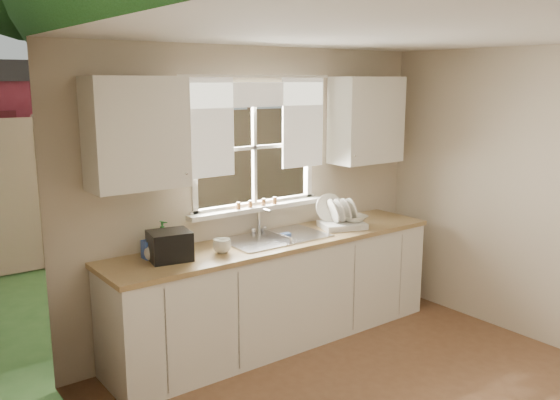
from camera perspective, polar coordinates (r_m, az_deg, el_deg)
room_walls at (r=3.69m, az=16.25°, el=-4.45°), size 3.62×4.02×2.50m
ceiling at (r=3.61m, az=16.56°, el=15.45°), size 3.60×4.00×0.02m
window at (r=5.12m, az=-2.37°, el=3.22°), size 1.38×0.16×1.06m
curtains at (r=5.03m, az=-2.07°, el=8.21°), size 1.50×0.03×0.81m
base_cabinets at (r=5.12m, az=-0.20°, el=-8.91°), size 3.00×0.62×0.87m
countertop at (r=4.98m, az=-0.21°, el=-4.00°), size 3.04×0.65×0.04m
upper_cabinet_left at (r=4.36m, az=-13.66°, el=6.29°), size 0.70×0.33×0.80m
upper_cabinet_right at (r=5.68m, az=8.32°, el=7.63°), size 0.70×0.33×0.80m
wall_outlet at (r=5.71m, az=5.05°, el=-0.07°), size 0.08×0.01×0.12m
sill_jars at (r=5.10m, az=-2.23°, el=-0.29°), size 0.42×0.04×0.06m
backyard at (r=11.20m, az=-19.68°, el=17.22°), size 20.00×10.00×6.13m
sink at (r=5.02m, az=-0.42°, el=-4.50°), size 0.88×0.52×0.40m
dish_rack at (r=5.37m, az=5.91°, el=-1.83°), size 0.46×0.40×0.30m
bowl at (r=5.41m, az=7.10°, el=-1.75°), size 0.24×0.24×0.06m
soap_bottle_a at (r=4.61m, az=-11.22°, el=-3.58°), size 0.13×0.13×0.26m
soap_bottle_b at (r=4.53m, az=-12.50°, el=-4.25°), size 0.10×0.10×0.21m
soap_bottle_c at (r=4.50m, az=-12.16°, el=-4.65°), size 0.16×0.16×0.16m
saucer at (r=4.48m, az=-9.31°, el=-5.59°), size 0.17×0.17×0.01m
cup at (r=4.59m, az=-5.60°, el=-4.44°), size 0.14×0.14×0.11m
black_appliance at (r=4.46m, az=-10.58°, el=-4.34°), size 0.34×0.31×0.22m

